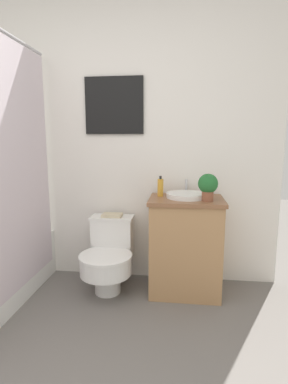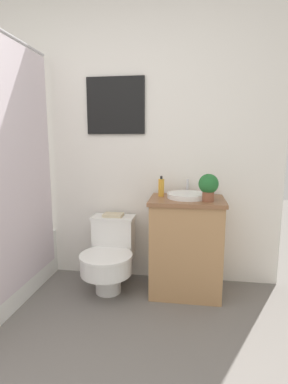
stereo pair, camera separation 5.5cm
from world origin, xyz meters
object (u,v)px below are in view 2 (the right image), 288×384
at_px(soap_bottle, 161,187).
at_px(potted_plant, 208,186).
at_px(sink, 187,195).
at_px(book_on_tank, 113,215).
at_px(toilet, 110,255).

relative_size(soap_bottle, potted_plant, 0.81).
bearing_deg(sink, potted_plant, -34.90).
bearing_deg(book_on_tank, toilet, -90.00).
height_order(potted_plant, book_on_tank, potted_plant).
relative_size(sink, potted_plant, 1.71).
bearing_deg(book_on_tank, sink, -7.04).
distance_m(toilet, potted_plant, 1.00).
bearing_deg(potted_plant, soap_bottle, 157.43).
bearing_deg(sink, book_on_tank, 172.96).
bearing_deg(soap_bottle, book_on_tank, 175.35).
height_order(sink, potted_plant, potted_plant).
xyz_separation_m(sink, book_on_tank, (-0.63, 0.08, -0.20)).
bearing_deg(sink, soap_bottle, 168.32).
distance_m(soap_bottle, book_on_tank, 0.49).
distance_m(soap_bottle, potted_plant, 0.41).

